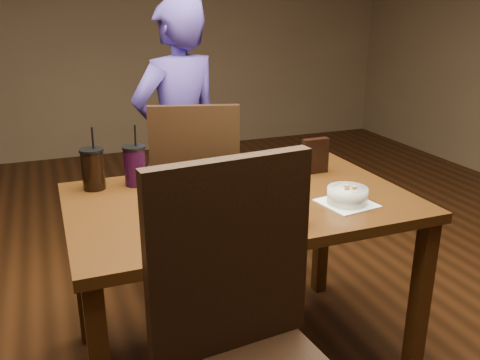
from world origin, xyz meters
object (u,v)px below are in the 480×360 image
baguette_near (286,213)px  chip_bag (315,156)px  baguette_far (279,164)px  dining_table (240,219)px  tray_far (245,175)px  salad_bowl (231,198)px  sandwich_far (220,170)px  cup_cola (93,169)px  sandwich_near (182,207)px  cup_berry (135,165)px  diner (179,140)px  tray_near (227,215)px  soup_bowl (347,195)px  chair_near (246,346)px  chair_far (190,187)px

baguette_near → chip_bag: chip_bag is taller
baguette_far → chip_bag: (0.16, -0.04, 0.03)m
dining_table → tray_far: bearing=63.8°
tray_far → salad_bowl: size_ratio=1.56×
sandwich_far → cup_cola: 0.51m
sandwich_near → sandwich_far: (0.25, 0.33, 0.01)m
baguette_near → cup_cola: (-0.55, 0.62, 0.03)m
cup_berry → chip_bag: 0.78m
diner → cup_berry: diner is taller
cup_berry → chip_bag: (0.76, -0.13, -0.01)m
cup_cola → baguette_near: bearing=-48.1°
cup_cola → chip_bag: bearing=-8.5°
diner → baguette_far: (0.25, -0.74, 0.04)m
tray_near → baguette_near: 0.22m
chip_bag → soup_bowl: bearing=-102.0°
sandwich_near → cup_berry: 0.42m
diner → baguette_far: 0.78m
baguette_near → cup_berry: 0.72m
chair_near → sandwich_far: size_ratio=7.01×
chip_bag → cup_cola: bearing=170.1°
salad_bowl → soup_bowl: salad_bowl is taller
sandwich_near → cup_cola: 0.49m
baguette_near → diner: bearing=91.6°
chair_far → salad_bowl: bearing=-95.7°
sandwich_far → cup_berry: bearing=166.5°
soup_bowl → cup_berry: bearing=144.2°
soup_bowl → chip_bag: chip_bag is taller
chair_near → cup_cola: (-0.27, 0.97, 0.23)m
dining_table → diner: 0.95m
tray_near → tray_far: bearing=60.1°
tray_near → tray_far: (0.22, 0.39, 0.00)m
chair_near → cup_cola: chair_near is taller
soup_bowl → chip_bag: size_ratio=1.33×
diner → salad_bowl: (-0.10, -1.10, 0.06)m
tray_near → sandwich_near: (-0.15, 0.05, 0.03)m
chair_near → baguette_far: chair_near is taller
diner → chair_far: bearing=67.2°
baguette_far → soup_bowl: bearing=-77.9°
chip_bag → sandwich_near: bearing=-158.7°
dining_table → tray_far: size_ratio=3.10×
salad_bowl → sandwich_far: (0.08, 0.37, -0.02)m
sandwich_far → dining_table: bearing=-87.3°
cup_cola → cup_berry: cup_cola is taller
tray_near → baguette_near: (0.16, -0.15, 0.04)m
soup_bowl → baguette_far: bearing=102.1°
chair_far → sandwich_near: chair_far is taller
salad_bowl → chair_far: bearing=84.3°
baguette_far → cup_cola: bearing=172.6°
sandwich_near → cup_cola: size_ratio=0.49×
cup_cola → cup_berry: size_ratio=1.01×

